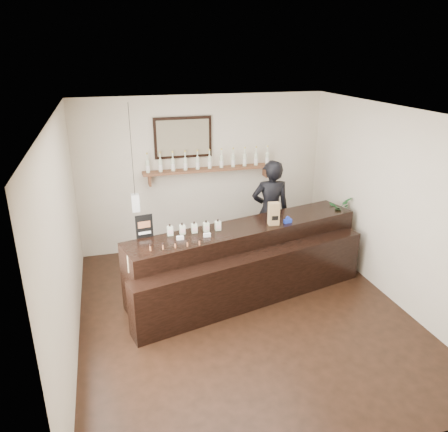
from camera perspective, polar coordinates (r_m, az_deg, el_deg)
ground at (r=6.38m, az=2.60°, el=-12.53°), size 5.00×5.00×0.00m
room_shell at (r=5.63m, az=2.88°, el=2.11°), size 5.00×5.00×5.00m
back_wall_decor at (r=7.78m, az=-3.74°, el=7.82°), size 2.66×0.96×1.69m
counter at (r=6.66m, az=3.11°, el=-6.13°), size 3.78×1.85×1.21m
promo_sign at (r=6.18m, az=-10.37°, el=-1.33°), size 0.24×0.05×0.34m
paper_bag at (r=6.58m, az=6.51°, el=0.30°), size 0.17×0.13×0.35m
tape_dispenser at (r=6.71m, az=8.32°, el=-0.57°), size 0.13×0.07×0.11m
side_cabinet at (r=7.84m, az=14.13°, el=-3.50°), size 0.43×0.54×0.71m
potted_plant at (r=7.62m, az=14.52°, el=0.61°), size 0.57×0.55×0.49m
shopkeeper at (r=7.54m, az=6.09°, el=1.48°), size 0.80×0.57×2.04m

